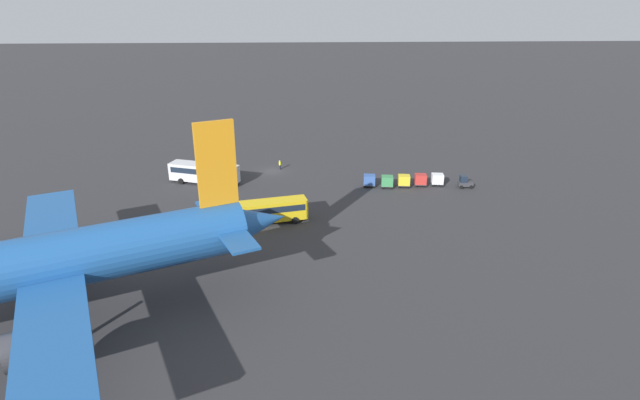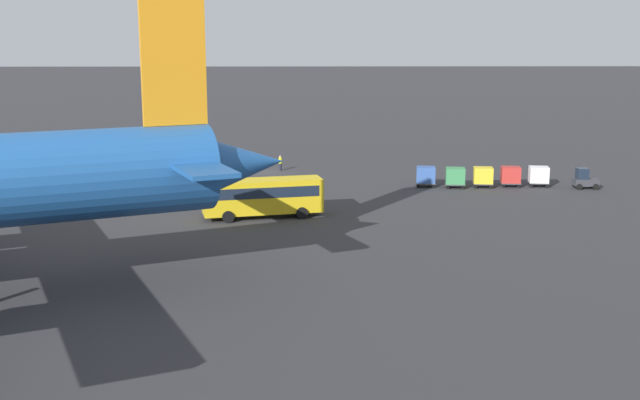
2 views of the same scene
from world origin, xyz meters
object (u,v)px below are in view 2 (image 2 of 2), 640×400
cargo_cart_white (539,175)px  cargo_cart_blue (426,175)px  cargo_cart_red (511,175)px  baggage_tug (584,179)px  cargo_cart_green (455,176)px  shuttle_bus_far (263,195)px  cargo_cart_yellow (483,176)px  shuttle_bus_near (157,163)px  worker_person (280,163)px

cargo_cart_white → cargo_cart_blue: bearing=-0.7°
cargo_cart_red → cargo_cart_blue: size_ratio=1.00×
baggage_tug → cargo_cart_green: baggage_tug is taller
cargo_cart_red → cargo_cart_green: bearing=5.3°
shuttle_bus_far → cargo_cart_green: 22.94m
shuttle_bus_far → cargo_cart_yellow: bearing=-161.1°
shuttle_bus_near → shuttle_bus_far: (-12.02, 17.02, -0.06)m
baggage_tug → shuttle_bus_near: bearing=-5.0°
worker_person → cargo_cart_white: (-26.81, 10.29, 0.32)m
baggage_tug → cargo_cart_white: bearing=-13.7°
baggage_tug → cargo_cart_yellow: bearing=-3.6°
baggage_tug → cargo_cart_yellow: (10.13, -0.81, 0.25)m
worker_person → cargo_cart_white: 28.71m
shuttle_bus_near → cargo_cart_yellow: bearing=-167.0°
shuttle_bus_far → cargo_cart_blue: 21.08m
cargo_cart_red → worker_person: bearing=-23.3°
cargo_cart_blue → cargo_cart_white: bearing=179.3°
baggage_tug → worker_person: (31.15, -11.42, -0.07)m
shuttle_bus_far → cargo_cart_red: 28.16m
cargo_cart_yellow → cargo_cart_red: bearing=-174.2°
worker_person → cargo_cart_red: (-23.91, 10.31, 0.32)m
shuttle_bus_near → baggage_tug: size_ratio=5.11×
shuttle_bus_near → cargo_cart_blue: bearing=-167.3°
cargo_cart_white → cargo_cart_blue: (11.59, -0.15, 0.00)m
cargo_cart_white → shuttle_bus_far: bearing=26.2°
shuttle_bus_far → worker_person: (-0.77, -23.86, -1.09)m
cargo_cart_red → cargo_cart_green: (5.79, 0.54, 0.00)m
cargo_cart_blue → shuttle_bus_far: bearing=40.6°
worker_person → cargo_cart_yellow: 23.54m
shuttle_bus_far → cargo_cart_white: shuttle_bus_far is taller
baggage_tug → cargo_cart_blue: (15.93, -1.28, 0.25)m
cargo_cart_yellow → shuttle_bus_far: bearing=31.3°
worker_person → cargo_cart_white: size_ratio=0.79×
baggage_tug → cargo_cart_green: bearing=-1.5°
shuttle_bus_far → worker_person: 23.90m
cargo_cart_green → baggage_tug: bearing=177.5°
cargo_cart_red → shuttle_bus_near: bearing=-5.4°
shuttle_bus_near → cargo_cart_red: shuttle_bus_near is taller
worker_person → cargo_cart_red: cargo_cart_red is taller
cargo_cart_red → shuttle_bus_far: bearing=28.8°
shuttle_bus_near → cargo_cart_blue: 28.22m
cargo_cart_blue → shuttle_bus_near: bearing=-6.7°
shuttle_bus_near → cargo_cart_white: 39.76m
baggage_tug → shuttle_bus_far: bearing=22.2°
baggage_tug → cargo_cart_red: size_ratio=1.10×
shuttle_bus_far → baggage_tug: bearing=-171.1°
worker_person → cargo_cart_blue: size_ratio=0.79×
worker_person → cargo_cart_yellow: (-21.01, 10.61, 0.32)m
cargo_cart_white → cargo_cart_yellow: same height
cargo_cart_white → cargo_cart_green: same height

